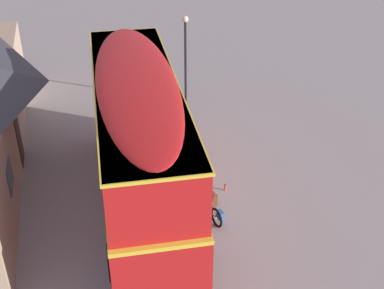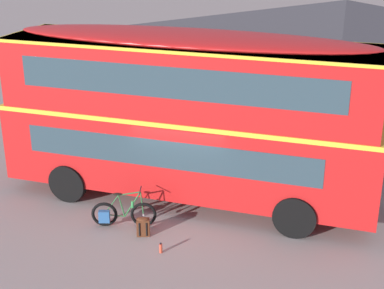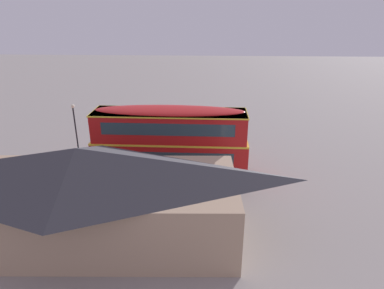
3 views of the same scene
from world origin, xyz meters
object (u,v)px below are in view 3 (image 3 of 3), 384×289
backpack_on_ground (180,157)px  street_lamp (75,124)px  touring_bicycle (189,157)px  double_decker_bus (170,139)px  water_bottle_red_squeeze (172,155)px

backpack_on_ground → street_lamp: (8.02, -0.61, 2.32)m
touring_bicycle → double_decker_bus: bearing=60.7°
water_bottle_red_squeeze → double_decker_bus: bearing=94.7°
backpack_on_ground → street_lamp: bearing=-4.4°
backpack_on_ground → street_lamp: street_lamp is taller
double_decker_bus → touring_bicycle: double_decker_bus is taller
touring_bicycle → water_bottle_red_squeeze: 1.68m
double_decker_bus → water_bottle_red_squeeze: double_decker_bus is taller
touring_bicycle → backpack_on_ground: touring_bicycle is taller
backpack_on_ground → water_bottle_red_squeeze: backpack_on_ground is taller
double_decker_bus → street_lamp: double_decker_bus is taller
touring_bicycle → water_bottle_red_squeeze: size_ratio=6.31×
touring_bicycle → water_bottle_red_squeeze: (1.41, -0.89, -0.25)m
street_lamp → double_decker_bus: bearing=158.7°
double_decker_bus → backpack_on_ground: size_ratio=20.62×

